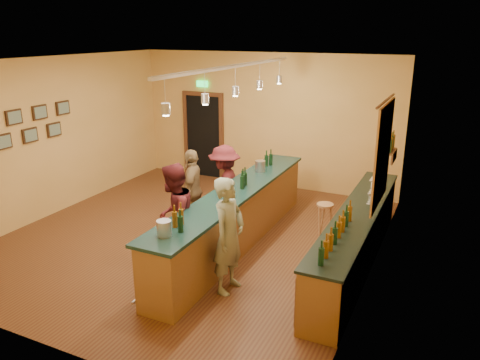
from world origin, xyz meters
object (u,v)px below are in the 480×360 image
at_px(back_counter, 356,238).
at_px(customer_a, 174,217).
at_px(customer_c, 225,187).
at_px(customer_b, 193,189).
at_px(tasting_bar, 236,214).
at_px(bar_stool, 325,211).
at_px(bartender, 229,236).

bearing_deg(back_counter, customer_a, -153.70).
bearing_deg(customer_c, customer_b, -80.98).
distance_m(tasting_bar, bar_stool, 1.70).
bearing_deg(bar_stool, back_counter, -49.38).
distance_m(customer_a, customer_b, 1.60).
height_order(customer_a, customer_b, customer_a).
relative_size(back_counter, customer_c, 2.77).
bearing_deg(bartender, tasting_bar, 25.11).
bearing_deg(bar_stool, customer_a, -130.40).
bearing_deg(back_counter, bar_stool, 130.62).
distance_m(customer_b, bar_stool, 2.52).
bearing_deg(back_counter, bartender, -134.47).
bearing_deg(customer_a, customer_c, 174.76).
relative_size(bartender, customer_b, 1.11).
bearing_deg(customer_c, tasting_bar, 22.92).
height_order(back_counter, customer_c, customer_c).
relative_size(customer_c, bar_stool, 2.56).
bearing_deg(customer_b, bartender, 24.05).
distance_m(customer_b, customer_c, 0.61).
bearing_deg(customer_c, back_counter, 62.69).
distance_m(customer_a, customer_c, 1.77).
bearing_deg(back_counter, customer_b, 176.34).
height_order(tasting_bar, customer_b, customer_b).
distance_m(back_counter, bartender, 2.21).
distance_m(bartender, customer_a, 1.13).
height_order(bartender, bar_stool, bartender).
bearing_deg(bar_stool, bartender, -107.30).
xyz_separation_m(bartender, customer_a, (-1.10, 0.26, -0.00)).
relative_size(bartender, customer_c, 1.06).
bearing_deg(tasting_bar, bartender, -68.09).
height_order(tasting_bar, bartender, bartender).
xyz_separation_m(tasting_bar, customer_c, (-0.55, 0.65, 0.21)).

